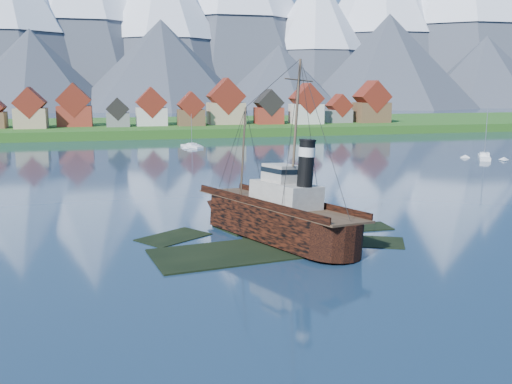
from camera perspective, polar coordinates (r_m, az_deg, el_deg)
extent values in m
plane|color=#182C44|center=(63.74, 0.41, -5.44)|extent=(1400.00, 1400.00, 0.00)
cube|color=black|center=(61.31, -1.86, -6.41)|extent=(19.08, 11.42, 1.00)
cube|color=black|center=(69.17, 4.43, -4.50)|extent=(15.15, 9.76, 1.00)
cube|color=black|center=(72.70, 0.19, -3.63)|extent=(11.45, 9.06, 1.00)
cube|color=black|center=(66.83, 10.69, -5.24)|extent=(10.27, 8.34, 1.00)
cube|color=black|center=(68.07, -8.24, -4.85)|extent=(9.42, 8.68, 1.00)
cube|color=black|center=(73.29, 10.89, -3.77)|extent=(6.00, 4.00, 1.00)
cube|color=#204E16|center=(230.52, -10.12, 6.11)|extent=(600.00, 80.00, 3.20)
cube|color=#3F3D38|center=(192.75, -9.34, 5.27)|extent=(600.00, 2.50, 2.00)
cube|color=tan|center=(211.49, -21.58, 6.88)|extent=(10.50, 9.00, 6.80)
cube|color=maroon|center=(211.27, -21.68, 8.31)|extent=(10.69, 9.18, 10.69)
cube|color=maroon|center=(216.07, -17.67, 7.24)|extent=(12.00, 8.50, 7.20)
cube|color=maroon|center=(215.85, -17.76, 8.76)|extent=(12.22, 8.67, 12.22)
cube|color=slate|center=(210.70, -13.64, 7.04)|extent=(8.00, 7.00, 4.80)
cube|color=black|center=(210.51, -13.68, 8.08)|extent=(8.15, 7.14, 8.15)
cube|color=beige|center=(214.05, -10.41, 7.43)|extent=(11.00, 9.50, 6.40)
cube|color=maroon|center=(213.83, -10.46, 8.81)|extent=(11.20, 9.69, 11.20)
cube|color=brown|center=(211.42, -6.52, 7.41)|extent=(9.50, 8.00, 5.80)
cube|color=maroon|center=(211.21, -6.55, 8.66)|extent=(9.67, 8.16, 9.67)
cube|color=tan|center=(218.51, -3.02, 7.86)|extent=(13.50, 10.00, 8.00)
cube|color=maroon|center=(218.29, -3.04, 9.55)|extent=(13.75, 10.20, 13.75)
cube|color=maroon|center=(219.22, 1.27, 7.65)|extent=(10.00, 8.50, 6.20)
cube|color=black|center=(219.02, 1.28, 8.93)|extent=(10.18, 8.67, 10.18)
cube|color=beige|center=(220.41, 5.03, 7.79)|extent=(11.50, 9.00, 7.50)
cube|color=maroon|center=(220.20, 5.05, 9.31)|extent=(11.71, 9.18, 11.71)
cube|color=slate|center=(229.46, 8.28, 7.52)|extent=(9.00, 7.50, 5.00)
cube|color=maroon|center=(229.28, 8.30, 8.55)|extent=(9.16, 7.65, 9.16)
cube|color=brown|center=(232.77, 11.47, 7.81)|extent=(12.50, 10.00, 7.80)
cube|color=maroon|center=(232.56, 11.52, 9.32)|extent=(12.73, 10.20, 12.73)
cone|color=#2D333D|center=(524.22, -24.06, 15.84)|extent=(180.00, 180.00, 150.00)
cone|color=#2D333D|center=(559.33, -17.10, 17.45)|extent=(210.00, 210.00, 180.00)
cone|color=#2D333D|center=(533.88, -9.32, 16.22)|extent=(170.00, 170.00, 145.00)
cone|color=#2D333D|center=(591.24, -2.64, 18.48)|extent=(240.00, 240.00, 200.00)
cone|color=#2D333D|center=(553.00, 5.95, 15.06)|extent=(150.00, 150.00, 125.00)
cone|color=white|center=(555.50, 6.00, 17.64)|extent=(93.00, 93.00, 75.00)
cone|color=#2D333D|center=(613.45, 12.36, 16.55)|extent=(200.00, 200.00, 170.00)
cone|color=#2D333D|center=(640.54, 19.74, 16.83)|extent=(230.00, 230.00, 190.00)
cone|color=#2D333D|center=(702.95, 23.19, 14.56)|extent=(180.00, 180.00, 155.00)
cone|color=white|center=(706.17, 23.38, 17.07)|extent=(111.60, 111.60, 93.00)
cone|color=#2D333D|center=(436.90, -21.50, 11.18)|extent=(120.00, 120.00, 58.00)
cone|color=#2D333D|center=(429.98, -9.38, 12.31)|extent=(136.00, 136.00, 66.00)
cone|color=#2D333D|center=(450.11, 2.33, 11.35)|extent=(110.00, 110.00, 50.00)
cone|color=#2D333D|center=(480.54, 13.06, 12.54)|extent=(150.00, 150.00, 75.00)
cone|color=#2D333D|center=(527.62, 21.90, 11.05)|extent=(124.00, 124.00, 60.00)
cube|color=black|center=(66.30, 1.95, -2.97)|extent=(6.33, 18.24, 3.80)
cone|color=black|center=(77.48, -0.43, -0.97)|extent=(6.33, 6.33, 6.33)
cylinder|color=black|center=(57.87, 4.42, -5.03)|extent=(6.33, 6.33, 3.80)
cube|color=#4C3826|center=(65.86, 1.96, -1.29)|extent=(6.21, 24.07, 0.23)
cube|color=black|center=(65.03, -0.61, -1.07)|extent=(0.18, 23.31, 0.81)
cube|color=black|center=(66.66, 4.48, -0.81)|extent=(0.18, 23.31, 0.81)
cube|color=#ADA89E|center=(64.31, 2.30, -0.35)|extent=(4.71, 7.69, 2.71)
cube|color=#ADA89E|center=(64.76, 2.09, 1.84)|extent=(3.26, 3.62, 1.99)
cylinder|color=black|center=(60.85, 3.11, 2.73)|extent=(1.72, 1.72, 5.07)
cylinder|color=silver|center=(60.69, 3.12, 3.91)|extent=(1.81, 1.81, 1.00)
cylinder|color=#473828|center=(71.88, 0.42, 4.19)|extent=(0.25, 0.25, 10.86)
cylinder|color=#473828|center=(62.33, 2.60, 7.85)|extent=(0.29, 0.29, 11.76)
cube|color=white|center=(148.62, 21.85, 3.12)|extent=(7.10, 9.43, 1.36)
cube|color=white|center=(148.49, 21.88, 3.53)|extent=(3.21, 3.40, 0.79)
cylinder|color=gray|center=(147.99, 22.03, 5.63)|extent=(0.16, 0.16, 11.75)
cube|color=white|center=(165.10, -6.43, 4.49)|extent=(5.71, 8.65, 1.03)
cube|color=white|center=(165.02, -6.44, 4.77)|extent=(2.75, 2.99, 0.60)
cylinder|color=gray|center=(164.64, -6.47, 6.21)|extent=(0.12, 0.12, 8.93)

